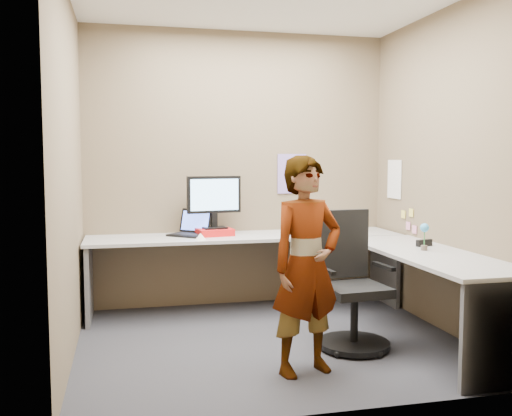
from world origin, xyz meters
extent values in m
plane|color=#2A292F|center=(0.00, 0.00, 0.00)|extent=(3.00, 3.00, 0.00)
plane|color=brown|center=(0.00, 1.30, 1.35)|extent=(3.00, 0.00, 3.00)
plane|color=brown|center=(1.50, 0.00, 1.35)|extent=(0.00, 2.70, 2.70)
plane|color=brown|center=(-1.50, 0.00, 1.35)|extent=(0.00, 2.70, 2.70)
cube|color=#ABABAB|center=(0.00, 0.98, 0.71)|extent=(2.96, 0.65, 0.03)
cube|color=#ABABAB|center=(1.18, -0.32, 0.71)|extent=(0.65, 1.91, 0.03)
cube|color=#59595B|center=(-1.44, 0.98, 0.35)|extent=(0.04, 0.60, 0.70)
cube|color=#59595B|center=(1.44, 0.98, 0.35)|extent=(0.04, 0.60, 0.70)
cube|color=#59595B|center=(1.18, -1.24, 0.35)|extent=(0.60, 0.04, 0.70)
cube|color=red|center=(-0.29, 1.01, 0.76)|extent=(0.36, 0.29, 0.07)
cube|color=black|center=(-0.29, 1.01, 0.80)|extent=(0.24, 0.18, 0.02)
cube|color=black|center=(-0.29, 1.03, 0.88)|extent=(0.06, 0.05, 0.13)
cube|color=black|center=(-0.29, 1.03, 1.12)|extent=(0.52, 0.12, 0.35)
cube|color=#8AC2EE|center=(-0.29, 1.01, 1.12)|extent=(0.46, 0.08, 0.29)
cube|color=black|center=(-0.54, 1.03, 0.74)|extent=(0.42, 0.41, 0.02)
cube|color=black|center=(-0.45, 1.12, 0.86)|extent=(0.30, 0.28, 0.22)
cube|color=#4564DC|center=(-0.45, 1.12, 0.86)|extent=(0.26, 0.24, 0.18)
cube|color=#B7B7BC|center=(-0.28, 0.95, 0.75)|extent=(0.12, 0.08, 0.04)
sphere|color=red|center=(-0.28, 0.94, 0.78)|extent=(0.04, 0.04, 0.04)
cone|color=white|center=(-0.46, 0.75, 0.76)|extent=(0.10, 0.10, 0.06)
cube|color=black|center=(1.30, -0.04, 0.76)|extent=(0.16, 0.08, 0.05)
cylinder|color=brown|center=(1.19, -0.23, 0.75)|extent=(0.05, 0.05, 0.04)
cylinder|color=#338C3F|center=(1.19, -0.23, 0.84)|extent=(0.01, 0.01, 0.14)
sphere|color=#41A6E8|center=(1.19, -0.23, 0.91)|extent=(0.07, 0.07, 0.07)
cube|color=#846BB7|center=(0.55, 1.29, 1.30)|extent=(0.30, 0.01, 0.40)
cube|color=white|center=(1.49, 0.90, 1.25)|extent=(0.01, 0.28, 0.38)
cube|color=#F2E059|center=(1.49, 0.55, 0.95)|extent=(0.01, 0.07, 0.07)
cube|color=pink|center=(1.49, 0.60, 0.82)|extent=(0.01, 0.07, 0.07)
cube|color=pink|center=(1.49, 0.48, 0.80)|extent=(0.01, 0.07, 0.07)
cube|color=#F2E059|center=(1.49, 0.70, 0.92)|extent=(0.01, 0.07, 0.07)
cylinder|color=black|center=(0.58, -0.30, 0.04)|extent=(0.55, 0.55, 0.04)
cylinder|color=black|center=(0.58, -0.30, 0.25)|extent=(0.06, 0.06, 0.39)
cube|color=black|center=(0.58, -0.30, 0.46)|extent=(0.48, 0.48, 0.07)
cube|color=black|center=(0.56, -0.08, 0.78)|extent=(0.43, 0.08, 0.54)
cube|color=black|center=(0.33, -0.32, 0.63)|extent=(0.06, 0.30, 0.03)
cube|color=black|center=(0.82, -0.28, 0.63)|extent=(0.06, 0.30, 0.03)
imported|color=#999399|center=(0.07, -0.67, 0.74)|extent=(0.62, 0.49, 1.47)
camera|label=1|loc=(-1.12, -4.27, 1.45)|focal=40.00mm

